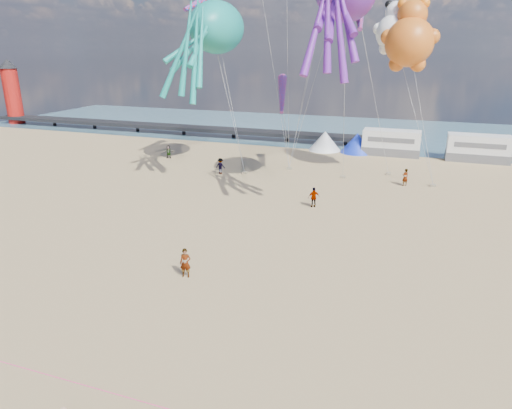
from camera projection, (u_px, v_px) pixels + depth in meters
name	position (u px, v px, depth m)	size (l,w,h in m)	color
ground	(196.00, 326.00, 21.25)	(120.00, 120.00, 0.00)	tan
water	(357.00, 131.00, 70.26)	(120.00, 120.00, 0.00)	#3E6476
pier	(160.00, 126.00, 68.95)	(60.00, 3.00, 0.50)	black
lighthouse	(13.00, 96.00, 76.62)	(2.60, 2.60, 9.00)	#A5140F
motorhome_0	(391.00, 143.00, 54.52)	(6.60, 2.50, 3.00)	silver
motorhome_1	(478.00, 148.00, 51.53)	(6.60, 2.50, 3.00)	silver
tent_white	(325.00, 141.00, 57.13)	(4.00, 4.00, 2.40)	white
tent_blue	(357.00, 143.00, 55.87)	(4.00, 4.00, 2.40)	#1933CC
rope_line	(135.00, 400.00, 16.79)	(0.03, 0.03, 34.00)	#F2338C
standing_person	(185.00, 263.00, 25.55)	(0.62, 0.41, 1.71)	tan
beachgoer_2	(221.00, 166.00, 46.56)	(0.80, 0.62, 1.64)	#7F6659
beachgoer_3	(314.00, 197.00, 36.79)	(1.08, 0.62, 1.66)	#7F6659
beachgoer_4	(168.00, 152.00, 53.19)	(0.88, 0.37, 1.51)	#7F6659
beachgoer_5	(405.00, 177.00, 42.52)	(1.52, 0.48, 1.64)	#7F6659
sandbag_a	(245.00, 173.00, 46.86)	(0.50, 0.35, 0.22)	gray
sandbag_b	(343.00, 177.00, 45.24)	(0.50, 0.35, 0.22)	gray
sandbag_c	(433.00, 185.00, 42.46)	(0.50, 0.35, 0.22)	gray
sandbag_d	(388.00, 174.00, 46.47)	(0.50, 0.35, 0.22)	gray
sandbag_e	(289.00, 169.00, 48.41)	(0.50, 0.35, 0.22)	gray
kite_octopus_teal	(217.00, 27.00, 43.72)	(4.28, 9.99, 11.41)	teal
kite_panda	(394.00, 33.00, 41.94)	(3.97, 3.73, 5.60)	white
kite_teddy_orange	(409.00, 42.00, 40.53)	(5.21, 4.91, 7.36)	orange
windsock_mid	(360.00, 16.00, 37.67)	(1.00, 5.20, 5.20)	red
windsock_right	(282.00, 94.00, 42.37)	(0.90, 5.69, 5.69)	red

